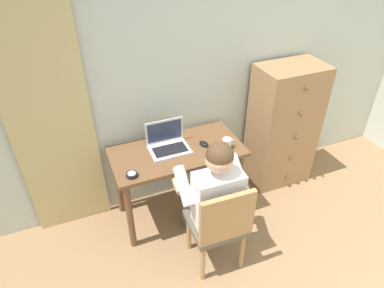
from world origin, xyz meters
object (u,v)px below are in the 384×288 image
object	(u,v)px
computer_mouse	(204,144)
dresser	(283,126)
coffee_mug	(227,143)
desk	(177,161)
chair	(220,224)
person_seated	(211,191)
laptop	(168,143)
desk_clock	(132,175)

from	to	relation	value
computer_mouse	dresser	bearing A→B (deg)	-10.87
coffee_mug	desk	bearing A→B (deg)	161.11
coffee_mug	chair	bearing A→B (deg)	-120.88
desk	dresser	bearing A→B (deg)	4.50
person_seated	laptop	distance (m)	0.59
desk	desk_clock	world-z (taller)	desk_clock
person_seated	desk_clock	distance (m)	0.63
dresser	laptop	distance (m)	1.25
dresser	computer_mouse	xyz separation A→B (m)	(-0.94, -0.12, 0.11)
chair	computer_mouse	bearing A→B (deg)	76.43
person_seated	desk	bearing A→B (deg)	100.48
person_seated	laptop	xyz separation A→B (m)	(-0.15, 0.56, 0.13)
computer_mouse	coffee_mug	world-z (taller)	coffee_mug
desk	person_seated	distance (m)	0.51
desk	coffee_mug	world-z (taller)	coffee_mug
chair	person_seated	size ratio (longest dim) A/B	0.73
person_seated	desk_clock	xyz separation A→B (m)	(-0.54, 0.31, 0.10)
person_seated	desk_clock	bearing A→B (deg)	150.01
chair	person_seated	world-z (taller)	person_seated
desk_clock	coffee_mug	distance (m)	0.86
computer_mouse	desk_clock	distance (m)	0.71
chair	laptop	xyz separation A→B (m)	(-0.15, 0.74, 0.32)
desk	desk_clock	bearing A→B (deg)	-156.69
chair	person_seated	bearing A→B (deg)	87.75
dresser	person_seated	bearing A→B (deg)	-151.25
person_seated	laptop	bearing A→B (deg)	105.44
chair	computer_mouse	size ratio (longest dim) A/B	8.63
desk	chair	size ratio (longest dim) A/B	1.32
desk	coffee_mug	size ratio (longest dim) A/B	9.53
computer_mouse	desk_clock	bearing A→B (deg)	175.47
desk_clock	laptop	bearing A→B (deg)	32.71
desk_clock	person_seated	bearing A→B (deg)	-29.99
dresser	coffee_mug	world-z (taller)	dresser
person_seated	chair	bearing A→B (deg)	-92.25
dresser	desk_clock	bearing A→B (deg)	-170.05
computer_mouse	coffee_mug	size ratio (longest dim) A/B	0.83
dresser	computer_mouse	bearing A→B (deg)	-172.78
desk	coffee_mug	bearing A→B (deg)	-18.89
laptop	chair	bearing A→B (deg)	-78.76
computer_mouse	coffee_mug	xyz separation A→B (m)	(0.17, -0.12, 0.03)
desk	chair	distance (m)	0.71
chair	person_seated	distance (m)	0.26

